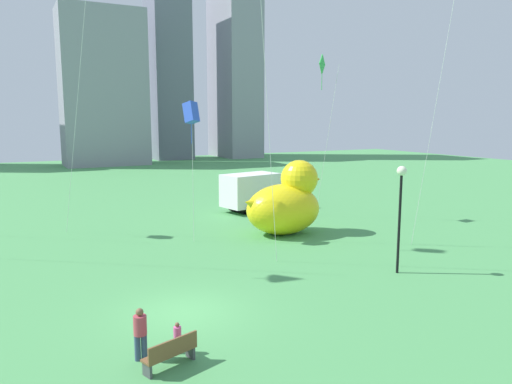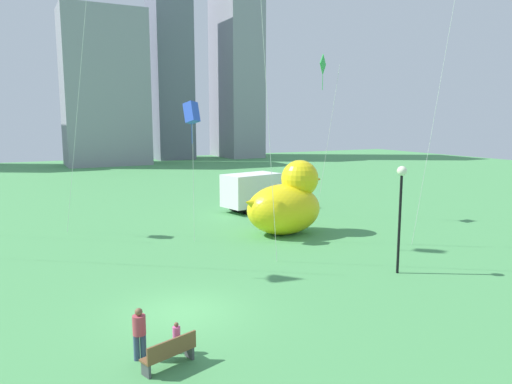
{
  "view_description": "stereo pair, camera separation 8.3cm",
  "coord_description": "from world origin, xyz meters",
  "views": [
    {
      "loc": [
        -5.3,
        -16.06,
        6.98
      ],
      "look_at": [
        4.3,
        2.62,
        3.77
      ],
      "focal_mm": 33.99,
      "sensor_mm": 36.0,
      "label": 1
    },
    {
      "loc": [
        -5.23,
        -16.09,
        6.98
      ],
      "look_at": [
        4.3,
        2.62,
        3.77
      ],
      "focal_mm": 33.99,
      "sensor_mm": 36.0,
      "label": 2
    }
  ],
  "objects": [
    {
      "name": "ground_plane",
      "position": [
        0.0,
        0.0,
        0.0
      ],
      "size": [
        140.0,
        140.0,
        0.0
      ],
      "primitive_type": "plane",
      "color": "#4B9653"
    },
    {
      "name": "person_child",
      "position": [
        -1.15,
        -2.85,
        0.53
      ],
      "size": [
        0.24,
        0.24,
        0.97
      ],
      "color": "silver",
      "rests_on": "ground"
    },
    {
      "name": "city_skyline",
      "position": [
        13.38,
        64.09,
        15.24
      ],
      "size": [
        54.99,
        16.39,
        40.66
      ],
      "color": "gray",
      "rests_on": "ground"
    },
    {
      "name": "park_bench",
      "position": [
        -1.59,
        -3.62,
        0.47
      ],
      "size": [
        1.69,
        0.94,
        0.9
      ],
      "color": "brown",
      "rests_on": "ground"
    },
    {
      "name": "giant_inflatable_duck",
      "position": [
        9.51,
        8.78,
        1.9
      ],
      "size": [
        5.39,
        3.46,
        4.47
      ],
      "color": "yellow",
      "rests_on": "ground"
    },
    {
      "name": "person_adult",
      "position": [
        -2.23,
        -2.74,
        0.87
      ],
      "size": [
        0.38,
        0.38,
        1.57
      ],
      "color": "#38476B",
      "rests_on": "ground"
    },
    {
      "name": "box_truck",
      "position": [
        11.41,
        16.28,
        1.44
      ],
      "size": [
        6.12,
        3.45,
        2.85
      ],
      "color": "white",
      "rests_on": "ground"
    },
    {
      "name": "kite_blue",
      "position": [
        3.83,
        9.49,
        7.25
      ],
      "size": [
        0.85,
        1.13,
        7.93
      ],
      "color": "silver",
      "rests_on": "ground"
    },
    {
      "name": "lamppost",
      "position": [
        10.15,
        -0.09,
        3.6
      ],
      "size": [
        0.43,
        0.43,
        4.89
      ],
      "color": "black",
      "rests_on": "ground"
    },
    {
      "name": "kite_green",
      "position": [
        13.81,
        11.39,
        10.09
      ],
      "size": [
        1.59,
        1.53,
        11.18
      ],
      "color": "silver",
      "rests_on": "ground"
    }
  ]
}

